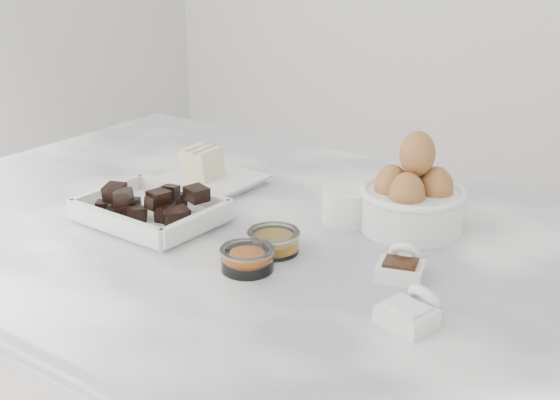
# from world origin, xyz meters

# --- Properties ---
(marble_slab) EXTENTS (1.20, 0.80, 0.04)m
(marble_slab) POSITION_xyz_m (0.00, 0.00, 0.92)
(marble_slab) COLOR white
(marble_slab) RESTS_ON cabinet
(chocolate_dish) EXTENTS (0.21, 0.16, 0.05)m
(chocolate_dish) POSITION_xyz_m (-0.15, -0.07, 0.96)
(chocolate_dish) COLOR white
(chocolate_dish) RESTS_ON marble_slab
(butter_plate) EXTENTS (0.16, 0.16, 0.06)m
(butter_plate) POSITION_xyz_m (-0.18, 0.10, 0.96)
(butter_plate) COLOR white
(butter_plate) RESTS_ON marble_slab
(sugar_ramekin) EXTENTS (0.09, 0.09, 0.05)m
(sugar_ramekin) POSITION_xyz_m (0.09, 0.11, 0.97)
(sugar_ramekin) COLOR white
(sugar_ramekin) RESTS_ON marble_slab
(egg_bowl) EXTENTS (0.16, 0.16, 0.15)m
(egg_bowl) POSITION_xyz_m (0.18, 0.13, 0.99)
(egg_bowl) COLOR white
(egg_bowl) RESTS_ON marble_slab
(honey_bowl) EXTENTS (0.07, 0.07, 0.03)m
(honey_bowl) POSITION_xyz_m (0.07, -0.05, 0.96)
(honey_bowl) COLOR white
(honey_bowl) RESTS_ON marble_slab
(zest_bowl) EXTENTS (0.07, 0.07, 0.03)m
(zest_bowl) POSITION_xyz_m (0.08, -0.12, 0.96)
(zest_bowl) COLOR white
(zest_bowl) RESTS_ON marble_slab
(vanilla_spoon) EXTENTS (0.07, 0.08, 0.04)m
(vanilla_spoon) POSITION_xyz_m (0.25, -0.02, 0.95)
(vanilla_spoon) COLOR white
(vanilla_spoon) RESTS_ON marble_slab
(salt_spoon) EXTENTS (0.07, 0.08, 0.05)m
(salt_spoon) POSITION_xyz_m (0.31, -0.12, 0.96)
(salt_spoon) COLOR white
(salt_spoon) RESTS_ON marble_slab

